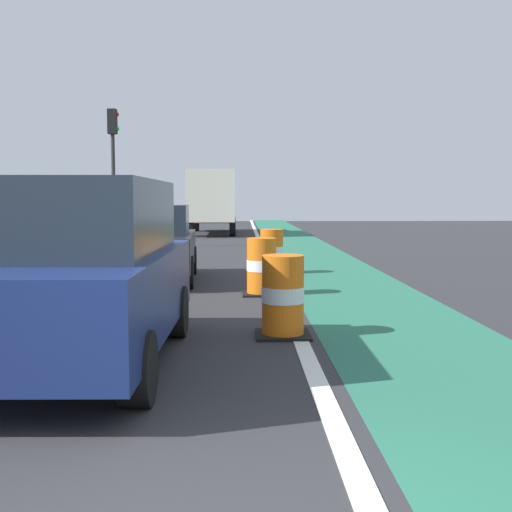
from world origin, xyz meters
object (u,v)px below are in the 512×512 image
traffic_barrel_front (283,297)px  traffic_barrel_mid (262,267)px  traffic_light_corner (113,153)px  traffic_barrel_back (272,252)px  delivery_truck_down_block (213,199)px  parked_suv_nearest (85,272)px  parked_sedan_second (151,244)px

traffic_barrel_front → traffic_barrel_mid: bearing=92.6°
traffic_barrel_front → traffic_light_corner: size_ratio=0.21×
traffic_barrel_back → delivery_truck_down_block: 18.11m
traffic_barrel_front → traffic_barrel_mid: (-0.17, 3.71, 0.00)m
parked_suv_nearest → traffic_barrel_front: bearing=32.0°
parked_suv_nearest → traffic_light_corner: 17.25m
traffic_barrel_back → delivery_truck_down_block: size_ratio=0.14×
parked_suv_nearest → traffic_barrel_front: parked_suv_nearest is taller
traffic_light_corner → traffic_barrel_back: bearing=-56.3°
parked_suv_nearest → traffic_barrel_mid: bearing=67.8°
traffic_barrel_front → delivery_truck_down_block: delivery_truck_down_block is taller
parked_suv_nearest → traffic_light_corner: (-3.01, 16.81, 2.47)m
parked_suv_nearest → delivery_truck_down_block: size_ratio=0.61×
parked_suv_nearest → traffic_barrel_mid: 5.57m
parked_suv_nearest → traffic_barrel_front: 2.72m
traffic_barrel_front → traffic_barrel_mid: 3.72m
parked_sedan_second → traffic_barrel_front: 6.31m
parked_sedan_second → traffic_barrel_front: parked_sedan_second is taller
parked_sedan_second → traffic_barrel_mid: 3.16m
traffic_barrel_mid → parked_sedan_second: bearing=139.4°
traffic_barrel_mid → traffic_barrel_back: same height
parked_suv_nearest → traffic_barrel_back: 8.96m
parked_suv_nearest → traffic_barrel_back: size_ratio=4.25×
traffic_barrel_back → delivery_truck_down_block: delivery_truck_down_block is taller
traffic_barrel_mid → traffic_light_corner: bearing=113.6°
parked_suv_nearest → traffic_barrel_mid: parked_suv_nearest is taller
traffic_barrel_front → traffic_barrel_back: bearing=88.5°
parked_suv_nearest → traffic_light_corner: traffic_light_corner is taller
parked_sedan_second → traffic_barrel_mid: bearing=-40.6°
parked_suv_nearest → traffic_light_corner: size_ratio=0.91×
parked_sedan_second → delivery_truck_down_block: size_ratio=0.55×
delivery_truck_down_block → traffic_barrel_mid: bearing=-84.9°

